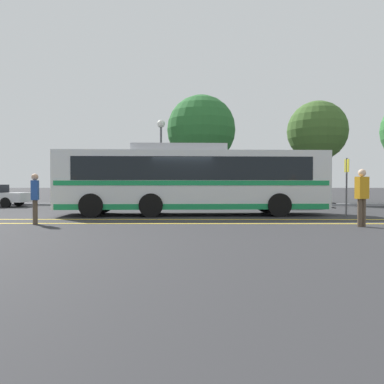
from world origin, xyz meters
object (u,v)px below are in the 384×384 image
street_lamp (161,141)px  tree_2 (201,130)px  transit_bus (192,179)px  bus_stop_sign (347,180)px  parked_car_1 (102,195)px  pedestrian_1 (362,193)px  parked_car_2 (217,196)px  tree_1 (317,131)px  pedestrian_0 (35,195)px

street_lamp → tree_2: tree_2 is taller
transit_bus → bus_stop_sign: 6.71m
parked_car_1 → bus_stop_sign: size_ratio=1.79×
pedestrian_1 → tree_2: (-4.98, 14.61, 4.18)m
parked_car_2 → tree_2: tree_2 is taller
parked_car_1 → bus_stop_sign: bearing=65.1°
parked_car_1 → street_lamp: 5.47m
tree_1 → parked_car_2: bearing=-151.1°
parked_car_1 → pedestrian_0: 9.51m
pedestrian_1 → bus_stop_sign: bus_stop_sign is taller
parked_car_2 → tree_2: bearing=-171.6°
parked_car_2 → pedestrian_1: 11.01m
pedestrian_0 → bus_stop_sign: 12.50m
parked_car_1 → pedestrian_1: size_ratio=2.40×
pedestrian_1 → pedestrian_0: bearing=-27.2°
parked_car_1 → bus_stop_sign: 13.59m
bus_stop_sign → street_lamp: street_lamp is taller
parked_car_1 → pedestrian_1: 14.92m
parked_car_1 → pedestrian_1: bearing=49.4°
pedestrian_1 → parked_car_1: bearing=-66.7°
parked_car_2 → pedestrian_1: size_ratio=2.65×
parked_car_2 → street_lamp: (-3.59, 2.51, 3.58)m
parked_car_1 → pedestrian_1: (10.99, -10.09, 0.34)m
parked_car_1 → tree_1: 15.37m
street_lamp → tree_1: bearing=7.9°
parked_car_1 → tree_2: 8.77m
tree_2 → tree_1: bearing=-2.8°
transit_bus → parked_car_2: (1.47, 5.61, -0.97)m
pedestrian_0 → pedestrian_1: bearing=-108.7°
bus_stop_sign → tree_2: bearing=-153.0°
transit_bus → street_lamp: bearing=-168.1°
parked_car_2 → street_lamp: size_ratio=0.88×
tree_1 → pedestrian_0: bearing=-135.9°
parked_car_2 → tree_1: tree_1 is taller
bus_stop_sign → street_lamp: bearing=-137.6°
bus_stop_sign → tree_1: (2.06, 10.26, 3.52)m
parked_car_1 → pedestrian_0: pedestrian_0 is taller
transit_bus → bus_stop_sign: transit_bus is taller
pedestrian_1 → street_lamp: street_lamp is taller
parked_car_1 → pedestrian_0: bearing=2.4°
pedestrian_1 → tree_2: tree_2 is taller
bus_stop_sign → tree_1: size_ratio=0.35×
parked_car_2 → street_lamp: street_lamp is taller
parked_car_1 → tree_1: bearing=108.2°
parked_car_1 → parked_car_2: size_ratio=0.91×
transit_bus → tree_1: (8.74, 9.62, 3.48)m
parked_car_2 → pedestrian_0: (-6.82, -9.62, 0.35)m
parked_car_2 → transit_bus: bearing=-17.7°
street_lamp → pedestrian_0: bearing=-104.9°
pedestrian_1 → bus_stop_sign: size_ratio=0.75×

